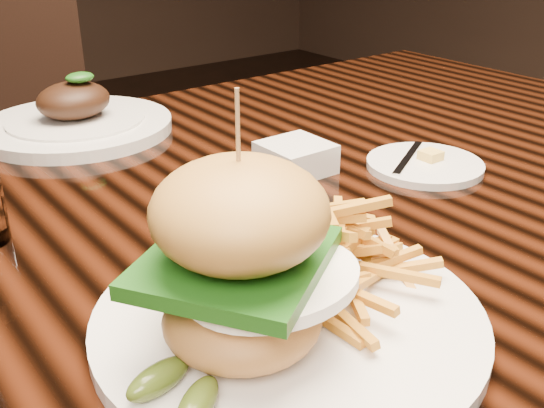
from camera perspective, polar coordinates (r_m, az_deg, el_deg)
dining_table at (r=0.81m, az=-3.20°, el=-3.84°), size 1.60×0.90×0.75m
burger_plate at (r=0.50m, az=1.16°, el=-6.09°), size 0.32×0.32×0.21m
side_saucer at (r=0.86m, az=13.52°, el=3.48°), size 0.15×0.15×0.02m
ramekin at (r=0.82m, az=2.13°, el=4.19°), size 0.08×0.08×0.04m
far_dish at (r=1.02m, az=-17.14°, el=7.14°), size 0.29×0.29×0.09m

